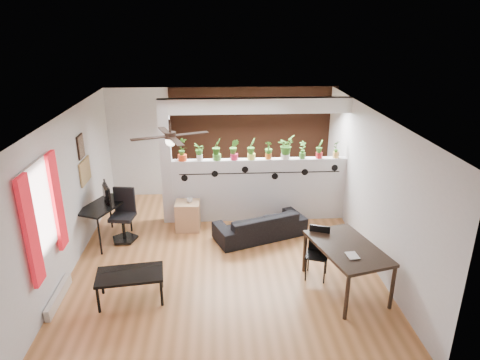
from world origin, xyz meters
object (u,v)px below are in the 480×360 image
at_px(cube_shelf, 188,216).
at_px(cup, 190,200).
at_px(computer_desk, 104,208).
at_px(ceiling_fan, 170,138).
at_px(sofa, 260,225).
at_px(potted_plant_2, 217,148).
at_px(potted_plant_8, 320,148).
at_px(potted_plant_6, 286,147).
at_px(coffee_table, 130,276).
at_px(potted_plant_5, 269,150).
at_px(potted_plant_1, 199,151).
at_px(potted_plant_9, 336,149).
at_px(dining_table, 347,251).
at_px(folding_chair, 318,247).
at_px(potted_plant_3, 234,149).
at_px(potted_plant_4, 251,148).
at_px(potted_plant_7, 303,149).
at_px(office_chair, 124,218).
at_px(potted_plant_0, 182,148).

xyz_separation_m(cube_shelf, cup, (0.05, 0.00, 0.34)).
bearing_deg(computer_desk, ceiling_fan, -34.94).
relative_size(sofa, computer_desk, 1.43).
distance_m(potted_plant_2, potted_plant_8, 2.11).
distance_m(potted_plant_6, coffee_table, 4.05).
distance_m(sofa, coffee_table, 2.89).
bearing_deg(potted_plant_8, potted_plant_5, 180.00).
bearing_deg(sofa, potted_plant_1, -55.41).
relative_size(potted_plant_9, dining_table, 0.23).
bearing_deg(coffee_table, cube_shelf, 72.30).
xyz_separation_m(folding_chair, coffee_table, (-2.99, -0.51, -0.11)).
height_order(potted_plant_3, dining_table, potted_plant_3).
xyz_separation_m(sofa, folding_chair, (0.81, -1.39, 0.27)).
bearing_deg(cup, potted_plant_2, 35.20).
height_order(potted_plant_5, sofa, potted_plant_5).
height_order(cup, folding_chair, folding_chair).
xyz_separation_m(potted_plant_8, cube_shelf, (-2.72, -0.40, -1.26)).
distance_m(potted_plant_4, cube_shelf, 1.89).
distance_m(ceiling_fan, dining_table, 3.27).
relative_size(potted_plant_9, folding_chair, 0.42).
distance_m(potted_plant_3, folding_chair, 2.76).
relative_size(potted_plant_5, potted_plant_7, 1.02).
xyz_separation_m(potted_plant_9, dining_table, (-0.48, -2.63, -0.87)).
height_order(sofa, office_chair, office_chair).
bearing_deg(potted_plant_0, potted_plant_9, 0.00).
bearing_deg(potted_plant_1, potted_plant_5, -0.00).
bearing_deg(cube_shelf, folding_chair, -37.09).
bearing_deg(cup, coffee_table, -108.81).
xyz_separation_m(computer_desk, coffee_table, (0.82, -1.93, -0.28)).
relative_size(ceiling_fan, potted_plant_1, 3.28).
distance_m(potted_plant_1, cube_shelf, 1.34).
distance_m(sofa, office_chair, 2.64).
bearing_deg(computer_desk, cube_shelf, 14.00).
height_order(folding_chair, coffee_table, folding_chair).
height_order(potted_plant_6, cup, potted_plant_6).
relative_size(potted_plant_9, computer_desk, 0.31).
relative_size(potted_plant_0, coffee_table, 0.47).
distance_m(folding_chair, coffee_table, 3.03).
bearing_deg(coffee_table, potted_plant_8, 38.11).
bearing_deg(ceiling_fan, office_chair, 136.60).
height_order(sofa, coffee_table, sofa).
xyz_separation_m(office_chair, coffee_table, (0.46, -1.95, -0.04)).
xyz_separation_m(potted_plant_2, potted_plant_7, (1.76, -0.00, -0.05)).
distance_m(potted_plant_5, dining_table, 2.92).
distance_m(potted_plant_8, dining_table, 2.77).
relative_size(potted_plant_7, cube_shelf, 0.62).
height_order(ceiling_fan, potted_plant_1, ceiling_fan).
height_order(potted_plant_6, sofa, potted_plant_6).
bearing_deg(computer_desk, sofa, -0.54).
bearing_deg(potted_plant_5, potted_plant_6, -0.00).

